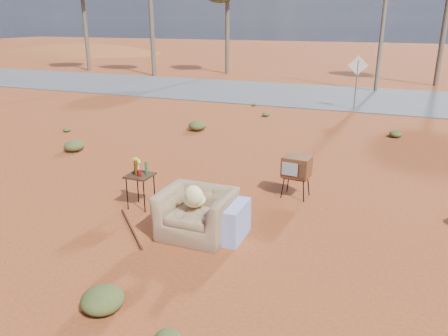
% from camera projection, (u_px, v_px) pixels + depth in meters
% --- Properties ---
extents(ground, '(140.00, 140.00, 0.00)m').
position_uv_depth(ground, '(195.00, 226.00, 7.88)').
color(ground, '#983E1E').
rests_on(ground, ground).
extents(highway, '(140.00, 7.00, 0.04)m').
position_uv_depth(highway, '(328.00, 96.00, 21.05)').
color(highway, '#565659').
rests_on(highway, ground).
extents(dirt_mound, '(26.00, 18.00, 2.00)m').
position_uv_depth(dirt_mound, '(82.00, 53.00, 48.30)').
color(dirt_mound, brown).
rests_on(dirt_mound, ground).
extents(armchair, '(1.42, 0.91, 1.06)m').
position_uv_depth(armchair, '(203.00, 209.00, 7.40)').
color(armchair, olive).
rests_on(armchair, ground).
extents(tv_unit, '(0.58, 0.49, 0.88)m').
position_uv_depth(tv_unit, '(297.00, 167.00, 8.97)').
color(tv_unit, black).
rests_on(tv_unit, ground).
extents(side_table, '(0.48, 0.48, 0.97)m').
position_uv_depth(side_table, '(139.00, 173.00, 8.48)').
color(side_table, '#3D2716').
rests_on(side_table, ground).
extents(rusty_bar, '(1.21, 1.21, 0.04)m').
position_uv_depth(rusty_bar, '(131.00, 228.00, 7.76)').
color(rusty_bar, '#4F2415').
rests_on(rusty_bar, ground).
extents(road_sign, '(0.78, 0.06, 2.19)m').
position_uv_depth(road_sign, '(357.00, 73.00, 17.41)').
color(road_sign, brown).
rests_on(road_sign, ground).
extents(utility_pole_center, '(1.40, 0.20, 8.00)m').
position_uv_depth(utility_pole_center, '(385.00, 6.00, 21.21)').
color(utility_pole_center, brown).
rests_on(utility_pole_center, ground).
extents(scrub_patch, '(17.49, 8.07, 0.33)m').
position_uv_depth(scrub_patch, '(237.00, 150.00, 12.00)').
color(scrub_patch, '#475223').
rests_on(scrub_patch, ground).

